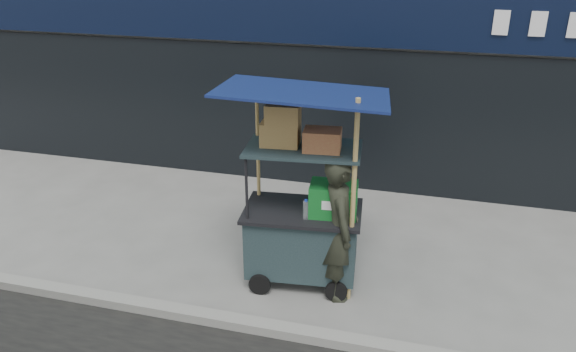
% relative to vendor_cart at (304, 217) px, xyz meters
% --- Properties ---
extents(ground, '(80.00, 80.00, 0.00)m').
position_rel_vendor_cart_xyz_m(ground, '(0.01, -0.93, -0.90)').
color(ground, slate).
rests_on(ground, ground).
extents(curb, '(80.00, 0.18, 0.12)m').
position_rel_vendor_cart_xyz_m(curb, '(0.01, -1.13, -0.84)').
color(curb, gray).
rests_on(curb, ground).
extents(vendor_cart, '(2.03, 1.53, 2.56)m').
position_rel_vendor_cart_xyz_m(vendor_cart, '(0.00, 0.00, 0.00)').
color(vendor_cart, '#1A2B2C').
rests_on(vendor_cart, ground).
extents(vendor_man, '(0.61, 0.76, 1.81)m').
position_rel_vendor_cart_xyz_m(vendor_man, '(0.47, -0.17, 0.00)').
color(vendor_man, '#26291E').
rests_on(vendor_man, ground).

